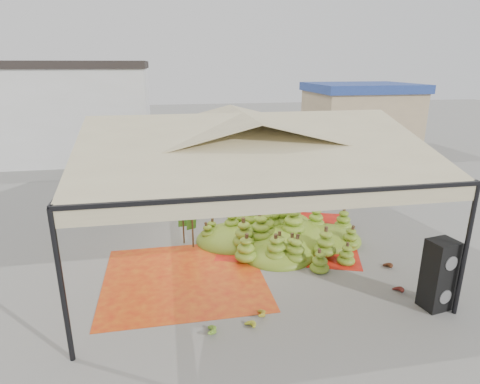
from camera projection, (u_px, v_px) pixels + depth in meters
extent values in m
plane|color=slate|center=(243.00, 249.00, 11.92)|extent=(90.00, 90.00, 0.00)
cylinder|color=black|center=(62.00, 289.00, 7.02)|extent=(0.10, 0.10, 3.00)
cylinder|color=black|center=(466.00, 252.00, 8.41)|extent=(0.10, 0.10, 3.00)
cylinder|color=black|center=(113.00, 172.00, 14.50)|extent=(0.10, 0.10, 3.00)
cylinder|color=black|center=(322.00, 163.00, 15.90)|extent=(0.10, 0.10, 3.00)
pyramid|color=#C1B689|center=(243.00, 132.00, 10.84)|extent=(8.00, 8.00, 1.00)
cube|color=black|center=(243.00, 150.00, 11.00)|extent=(8.00, 8.00, 0.08)
cube|color=#C1B689|center=(243.00, 156.00, 11.05)|extent=(8.00, 8.00, 0.36)
cube|color=silver|center=(21.00, 115.00, 22.51)|extent=(14.00, 6.00, 5.00)
cube|color=black|center=(13.00, 65.00, 21.68)|extent=(14.30, 6.30, 0.40)
cube|color=tan|center=(359.00, 121.00, 25.28)|extent=(6.00, 5.00, 3.60)
cube|color=navy|center=(362.00, 88.00, 24.65)|extent=(6.30, 5.30, 0.50)
cube|color=#CE6513|center=(184.00, 277.00, 10.32)|extent=(4.06, 3.87, 0.01)
cube|color=red|center=(289.00, 235.00, 12.91)|extent=(5.22, 5.34, 0.01)
ellipsoid|color=#506F17|center=(283.00, 224.00, 12.31)|extent=(6.45, 5.86, 1.14)
ellipsoid|color=#AD9222|center=(258.00, 312.00, 8.73)|extent=(0.49, 0.43, 0.20)
ellipsoid|color=gold|center=(248.00, 325.00, 8.32)|extent=(0.51, 0.48, 0.18)
ellipsoid|color=#522112|center=(387.00, 265.00, 10.76)|extent=(0.48, 0.42, 0.19)
ellipsoid|color=#5B1C14|center=(397.00, 289.00, 9.61)|extent=(0.49, 0.44, 0.19)
ellipsoid|color=#527A19|center=(207.00, 329.00, 8.17)|extent=(0.52, 0.44, 0.22)
ellipsoid|color=#48811B|center=(243.00, 151.00, 12.62)|extent=(0.24, 0.24, 0.20)
ellipsoid|color=#48811B|center=(289.00, 150.00, 12.88)|extent=(0.24, 0.24, 0.20)
ellipsoid|color=#48811B|center=(332.00, 148.00, 13.14)|extent=(0.24, 0.24, 0.20)
cube|color=black|center=(436.00, 291.00, 8.97)|extent=(0.67, 0.61, 0.82)
cube|color=black|center=(441.00, 258.00, 8.72)|extent=(0.67, 0.61, 0.82)
imported|color=gray|center=(266.00, 190.00, 14.64)|extent=(0.67, 0.49, 1.69)
cube|color=#4E291A|center=(184.00, 158.00, 18.81)|extent=(5.28, 2.98, 0.12)
cube|color=silver|center=(250.00, 151.00, 19.78)|extent=(2.09, 2.43, 2.30)
cylinder|color=black|center=(149.00, 179.00, 17.55)|extent=(0.93, 0.42, 0.90)
cylinder|color=black|center=(144.00, 168.00, 19.35)|extent=(0.93, 0.42, 0.90)
cylinder|color=black|center=(219.00, 173.00, 18.52)|extent=(0.93, 0.42, 0.90)
cylinder|color=black|center=(208.00, 163.00, 20.32)|extent=(0.93, 0.42, 0.90)
cylinder|color=black|center=(254.00, 170.00, 19.03)|extent=(0.93, 0.42, 0.90)
cylinder|color=black|center=(240.00, 160.00, 20.84)|extent=(0.93, 0.42, 0.90)
ellipsoid|color=#3B7919|center=(184.00, 147.00, 18.66)|extent=(4.22, 2.34, 0.70)
cube|color=#D2EA1A|center=(194.00, 138.00, 18.69)|extent=(2.26, 2.25, 0.25)
cube|color=#4E3A1A|center=(298.00, 159.00, 19.01)|extent=(4.83, 2.76, 0.11)
cube|color=white|center=(352.00, 152.00, 19.93)|extent=(1.93, 2.23, 2.10)
cylinder|color=black|center=(273.00, 178.00, 17.85)|extent=(0.85, 0.39, 0.82)
cylinder|color=black|center=(258.00, 168.00, 19.49)|extent=(0.85, 0.39, 0.82)
cylinder|color=black|center=(331.00, 172.00, 18.76)|extent=(0.85, 0.39, 0.82)
cylinder|color=black|center=(312.00, 163.00, 20.40)|extent=(0.85, 0.39, 0.82)
cylinder|color=black|center=(359.00, 169.00, 19.24)|extent=(0.85, 0.39, 0.82)
cylinder|color=black|center=(338.00, 161.00, 20.89)|extent=(0.85, 0.39, 0.82)
ellipsoid|color=#437C19|center=(298.00, 149.00, 18.87)|extent=(3.86, 2.17, 0.64)
cube|color=gold|center=(307.00, 141.00, 18.90)|extent=(2.08, 2.07, 0.23)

